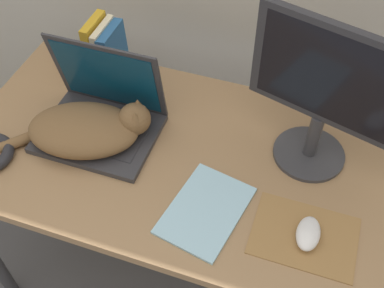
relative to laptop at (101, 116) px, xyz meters
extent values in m
cube|color=#93704C|center=(0.22, -0.02, -0.07)|extent=(1.23, 0.69, 0.03)
cylinder|color=#38383D|center=(-0.34, 0.27, -0.43)|extent=(0.04, 0.04, 0.70)
cylinder|color=#38383D|center=(0.78, 0.27, -0.43)|extent=(0.04, 0.04, 0.70)
cube|color=#2D2D33|center=(0.00, -0.03, -0.04)|extent=(0.34, 0.26, 0.02)
cube|color=#28282D|center=(0.00, -0.04, -0.03)|extent=(0.28, 0.13, 0.00)
cube|color=#2D2D33|center=(0.00, 0.07, 0.09)|extent=(0.34, 0.06, 0.25)
cube|color=#0A334C|center=(0.00, 0.07, 0.09)|extent=(0.30, 0.05, 0.22)
ellipsoid|color=brown|center=(-0.02, -0.06, 0.00)|extent=(0.36, 0.28, 0.10)
sphere|color=brown|center=(0.11, 0.00, 0.02)|extent=(0.09, 0.09, 0.09)
cone|color=brown|center=(0.11, 0.03, 0.06)|extent=(0.04, 0.04, 0.03)
cone|color=brown|center=(0.12, -0.02, 0.06)|extent=(0.04, 0.04, 0.03)
cylinder|color=brown|center=(-0.19, -0.13, -0.03)|extent=(0.12, 0.13, 0.03)
cylinder|color=#333338|center=(0.60, 0.10, -0.05)|extent=(0.20, 0.20, 0.01)
cylinder|color=#333338|center=(0.60, 0.10, 0.03)|extent=(0.04, 0.04, 0.14)
cube|color=#28282D|center=(0.60, 0.10, 0.24)|extent=(0.40, 0.13, 0.28)
cube|color=black|center=(0.60, 0.08, 0.24)|extent=(0.36, 0.11, 0.25)
cube|color=olive|center=(0.63, -0.17, -0.05)|extent=(0.26, 0.19, 0.00)
ellipsoid|color=silver|center=(0.64, -0.17, -0.03)|extent=(0.06, 0.10, 0.03)
cube|color=gold|center=(-0.12, 0.23, 0.05)|extent=(0.03, 0.13, 0.20)
cube|color=beige|center=(-0.10, 0.23, 0.04)|extent=(0.03, 0.13, 0.19)
cube|color=#285B93|center=(-0.06, 0.23, 0.04)|extent=(0.04, 0.13, 0.18)
cube|color=#99C6E0|center=(0.38, -0.18, -0.05)|extent=(0.22, 0.28, 0.01)
camera|label=1|loc=(0.57, -0.84, 1.00)|focal=45.00mm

